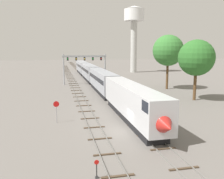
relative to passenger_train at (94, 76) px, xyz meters
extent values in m
plane|color=slate|center=(-2.00, -37.81, -2.60)|extent=(400.00, 400.00, 0.00)
cube|color=slate|center=(-0.72, 22.19, -2.52)|extent=(0.07, 200.00, 0.16)
cube|color=slate|center=(0.72, 22.19, -2.52)|extent=(0.07, 200.00, 0.16)
cube|color=#473828|center=(0.00, -47.81, -2.55)|extent=(2.60, 0.24, 0.10)
cube|color=#473828|center=(0.00, -43.81, -2.55)|extent=(2.60, 0.24, 0.10)
cube|color=#473828|center=(0.00, -39.81, -2.55)|extent=(2.60, 0.24, 0.10)
cube|color=#473828|center=(0.00, -35.81, -2.55)|extent=(2.60, 0.24, 0.10)
cube|color=#473828|center=(0.00, -31.81, -2.55)|extent=(2.60, 0.24, 0.10)
cube|color=#473828|center=(0.00, -27.81, -2.55)|extent=(2.60, 0.24, 0.10)
cube|color=#473828|center=(0.00, -23.81, -2.55)|extent=(2.60, 0.24, 0.10)
cube|color=#473828|center=(0.00, -19.81, -2.55)|extent=(2.60, 0.24, 0.10)
cube|color=#473828|center=(0.00, -15.81, -2.55)|extent=(2.60, 0.24, 0.10)
cube|color=#473828|center=(0.00, -11.81, -2.55)|extent=(2.60, 0.24, 0.10)
cube|color=#473828|center=(0.00, -7.81, -2.55)|extent=(2.60, 0.24, 0.10)
cube|color=#473828|center=(0.00, -3.81, -2.55)|extent=(2.60, 0.24, 0.10)
cube|color=#473828|center=(0.00, 0.19, -2.55)|extent=(2.60, 0.24, 0.10)
cube|color=#473828|center=(0.00, 4.19, -2.55)|extent=(2.60, 0.24, 0.10)
cube|color=#473828|center=(0.00, 8.19, -2.55)|extent=(2.60, 0.24, 0.10)
cube|color=#473828|center=(0.00, 12.19, -2.55)|extent=(2.60, 0.24, 0.10)
cube|color=#473828|center=(0.00, 16.19, -2.55)|extent=(2.60, 0.24, 0.10)
cube|color=#473828|center=(0.00, 20.19, -2.55)|extent=(2.60, 0.24, 0.10)
cube|color=#473828|center=(0.00, 24.19, -2.55)|extent=(2.60, 0.24, 0.10)
cube|color=#473828|center=(0.00, 28.19, -2.55)|extent=(2.60, 0.24, 0.10)
cube|color=#473828|center=(0.00, 32.19, -2.55)|extent=(2.60, 0.24, 0.10)
cube|color=#473828|center=(0.00, 36.19, -2.55)|extent=(2.60, 0.24, 0.10)
cube|color=#473828|center=(0.00, 40.19, -2.55)|extent=(2.60, 0.24, 0.10)
cube|color=#473828|center=(0.00, 44.19, -2.55)|extent=(2.60, 0.24, 0.10)
cube|color=#473828|center=(0.00, 48.19, -2.55)|extent=(2.60, 0.24, 0.10)
cube|color=#473828|center=(0.00, 52.19, -2.55)|extent=(2.60, 0.24, 0.10)
cube|color=#473828|center=(0.00, 56.19, -2.55)|extent=(2.60, 0.24, 0.10)
cube|color=#473828|center=(0.00, 60.19, -2.55)|extent=(2.60, 0.24, 0.10)
cube|color=#473828|center=(0.00, 64.19, -2.55)|extent=(2.60, 0.24, 0.10)
cube|color=#473828|center=(0.00, 68.19, -2.55)|extent=(2.60, 0.24, 0.10)
cube|color=#473828|center=(0.00, 72.19, -2.55)|extent=(2.60, 0.24, 0.10)
cube|color=#473828|center=(0.00, 76.19, -2.55)|extent=(2.60, 0.24, 0.10)
cube|color=#473828|center=(0.00, 80.19, -2.55)|extent=(2.60, 0.24, 0.10)
cube|color=#473828|center=(0.00, 84.19, -2.55)|extent=(2.60, 0.24, 0.10)
cube|color=#473828|center=(0.00, 88.19, -2.55)|extent=(2.60, 0.24, 0.10)
cube|color=#473828|center=(0.00, 92.19, -2.55)|extent=(2.60, 0.24, 0.10)
cube|color=#473828|center=(0.00, 96.19, -2.55)|extent=(2.60, 0.24, 0.10)
cube|color=#473828|center=(0.00, 100.19, -2.55)|extent=(2.60, 0.24, 0.10)
cube|color=#473828|center=(0.00, 104.19, -2.55)|extent=(2.60, 0.24, 0.10)
cube|color=#473828|center=(0.00, 108.19, -2.55)|extent=(2.60, 0.24, 0.10)
cube|color=#473828|center=(0.00, 112.19, -2.55)|extent=(2.60, 0.24, 0.10)
cube|color=#473828|center=(0.00, 116.19, -2.55)|extent=(2.60, 0.24, 0.10)
cube|color=#473828|center=(0.00, 120.19, -2.55)|extent=(2.60, 0.24, 0.10)
cube|color=slate|center=(-6.22, 2.19, -2.52)|extent=(0.07, 160.00, 0.16)
cube|color=slate|center=(-4.78, 2.19, -2.52)|extent=(0.07, 160.00, 0.16)
cube|color=#473828|center=(-5.50, -47.81, -2.55)|extent=(2.60, 0.24, 0.10)
cube|color=#473828|center=(-5.50, -43.81, -2.55)|extent=(2.60, 0.24, 0.10)
cube|color=#473828|center=(-5.50, -39.81, -2.55)|extent=(2.60, 0.24, 0.10)
cube|color=#473828|center=(-5.50, -35.81, -2.55)|extent=(2.60, 0.24, 0.10)
cube|color=#473828|center=(-5.50, -31.81, -2.55)|extent=(2.60, 0.24, 0.10)
cube|color=#473828|center=(-5.50, -27.81, -2.55)|extent=(2.60, 0.24, 0.10)
cube|color=#473828|center=(-5.50, -23.81, -2.55)|extent=(2.60, 0.24, 0.10)
cube|color=#473828|center=(-5.50, -19.81, -2.55)|extent=(2.60, 0.24, 0.10)
cube|color=#473828|center=(-5.50, -15.81, -2.55)|extent=(2.60, 0.24, 0.10)
cube|color=#473828|center=(-5.50, -11.81, -2.55)|extent=(2.60, 0.24, 0.10)
cube|color=#473828|center=(-5.50, -7.81, -2.55)|extent=(2.60, 0.24, 0.10)
cube|color=#473828|center=(-5.50, -3.81, -2.55)|extent=(2.60, 0.24, 0.10)
cube|color=#473828|center=(-5.50, 0.19, -2.55)|extent=(2.60, 0.24, 0.10)
cube|color=#473828|center=(-5.50, 4.19, -2.55)|extent=(2.60, 0.24, 0.10)
cube|color=#473828|center=(-5.50, 8.19, -2.55)|extent=(2.60, 0.24, 0.10)
cube|color=#473828|center=(-5.50, 12.19, -2.55)|extent=(2.60, 0.24, 0.10)
cube|color=#473828|center=(-5.50, 16.19, -2.55)|extent=(2.60, 0.24, 0.10)
cube|color=#473828|center=(-5.50, 20.19, -2.55)|extent=(2.60, 0.24, 0.10)
cube|color=#473828|center=(-5.50, 24.19, -2.55)|extent=(2.60, 0.24, 0.10)
cube|color=#473828|center=(-5.50, 28.19, -2.55)|extent=(2.60, 0.24, 0.10)
cube|color=#473828|center=(-5.50, 32.19, -2.55)|extent=(2.60, 0.24, 0.10)
cube|color=#473828|center=(-5.50, 36.19, -2.55)|extent=(2.60, 0.24, 0.10)
cube|color=#473828|center=(-5.50, 40.19, -2.55)|extent=(2.60, 0.24, 0.10)
cube|color=#473828|center=(-5.50, 44.19, -2.55)|extent=(2.60, 0.24, 0.10)
cube|color=#473828|center=(-5.50, 48.19, -2.55)|extent=(2.60, 0.24, 0.10)
cube|color=#473828|center=(-5.50, 52.19, -2.55)|extent=(2.60, 0.24, 0.10)
cube|color=#473828|center=(-5.50, 56.19, -2.55)|extent=(2.60, 0.24, 0.10)
cube|color=#473828|center=(-5.50, 60.19, -2.55)|extent=(2.60, 0.24, 0.10)
cube|color=#473828|center=(-5.50, 64.19, -2.55)|extent=(2.60, 0.24, 0.10)
cube|color=#473828|center=(-5.50, 68.19, -2.55)|extent=(2.60, 0.24, 0.10)
cube|color=#473828|center=(-5.50, 72.19, -2.55)|extent=(2.60, 0.24, 0.10)
cube|color=#473828|center=(-5.50, 76.19, -2.55)|extent=(2.60, 0.24, 0.10)
cube|color=#473828|center=(-5.50, 80.19, -2.55)|extent=(2.60, 0.24, 0.10)
cube|color=silver|center=(0.00, -33.34, 0.30)|extent=(3.00, 20.95, 3.80)
cone|color=#B2231E|center=(0.00, -44.01, -0.10)|extent=(2.88, 2.60, 2.88)
cube|color=black|center=(0.00, -42.61, 1.44)|extent=(3.04, 1.80, 1.10)
cube|color=black|center=(0.00, -33.34, -2.10)|extent=(2.52, 18.86, 1.00)
cube|color=#9EA3AD|center=(0.00, -11.38, 0.30)|extent=(3.00, 20.95, 3.80)
cube|color=black|center=(0.00, -11.38, 0.70)|extent=(3.04, 19.28, 0.90)
cube|color=black|center=(0.00, -11.38, -2.10)|extent=(2.52, 18.86, 1.00)
cube|color=#9EA3AD|center=(0.00, 10.57, 0.30)|extent=(3.00, 20.95, 3.80)
cube|color=black|center=(0.00, 10.57, 0.70)|extent=(3.04, 19.28, 0.90)
cube|color=black|center=(0.00, 10.57, -2.10)|extent=(2.52, 18.86, 1.00)
cube|color=#9EA3AD|center=(0.00, 32.52, 0.30)|extent=(3.00, 20.95, 3.80)
cube|color=black|center=(0.00, 32.52, 0.70)|extent=(3.04, 19.28, 0.90)
cube|color=black|center=(0.00, 32.52, -2.10)|extent=(2.52, 18.86, 1.00)
cylinder|color=#999BA0|center=(-8.00, 2.97, 1.53)|extent=(0.36, 0.36, 8.26)
cylinder|color=#999BA0|center=(3.50, 2.97, 1.53)|extent=(0.36, 0.36, 8.26)
cube|color=#999BA0|center=(-2.25, 2.97, 5.06)|extent=(12.10, 0.36, 0.50)
cube|color=black|center=(-6.85, 3.02, 4.36)|extent=(0.44, 0.32, 0.90)
sphere|color=green|center=(-6.85, 2.83, 4.36)|extent=(0.28, 0.28, 0.28)
cube|color=black|center=(-4.55, 3.02, 4.36)|extent=(0.44, 0.32, 0.90)
sphere|color=yellow|center=(-4.55, 2.83, 4.36)|extent=(0.28, 0.28, 0.28)
cube|color=black|center=(-2.25, 3.02, 4.36)|extent=(0.44, 0.32, 0.90)
sphere|color=yellow|center=(-2.25, 2.83, 4.36)|extent=(0.28, 0.28, 0.28)
cube|color=black|center=(0.05, 3.02, 4.36)|extent=(0.44, 0.32, 0.90)
sphere|color=green|center=(0.05, 2.83, 4.36)|extent=(0.28, 0.28, 0.28)
cube|color=black|center=(2.35, 3.02, 4.36)|extent=(0.44, 0.32, 0.90)
sphere|color=red|center=(2.35, 2.83, 4.36)|extent=(0.28, 0.28, 0.28)
cylinder|color=beige|center=(21.67, 33.59, 7.93)|extent=(2.60, 2.60, 21.06)
cylinder|color=white|center=(21.67, 33.59, 20.82)|extent=(8.18, 8.18, 4.73)
cone|color=white|center=(21.67, 33.59, 23.79)|extent=(8.34, 8.34, 1.20)
cylinder|color=black|center=(-7.10, -47.63, -2.05)|extent=(0.08, 0.08, 1.10)
cylinder|color=red|center=(-7.10, -47.65, -1.32)|extent=(0.36, 0.03, 0.36)
cube|color=#333333|center=(-7.10, -47.63, -2.54)|extent=(0.24, 0.24, 0.12)
cylinder|color=gray|center=(-10.00, -32.60, -1.50)|extent=(0.08, 0.08, 2.20)
cylinder|color=red|center=(-10.00, -32.62, -0.10)|extent=(0.76, 0.03, 0.76)
cylinder|color=brown|center=(15.61, -23.51, 0.22)|extent=(0.56, 0.56, 5.64)
sphere|color=#2D6B28|center=(15.61, -23.51, 5.39)|extent=(6.74, 6.74, 6.74)
cylinder|color=brown|center=(16.23, -10.24, 0.76)|extent=(0.56, 0.56, 6.72)
sphere|color=#387A33|center=(16.23, -10.24, 6.70)|extent=(7.38, 7.38, 7.38)
camera|label=1|loc=(-9.70, -64.36, 6.94)|focal=38.96mm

